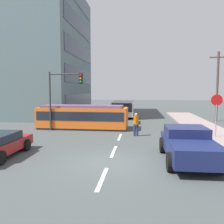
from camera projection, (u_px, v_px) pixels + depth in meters
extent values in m
plane|color=#464C4C|center=(124.00, 128.00, 20.81)|extent=(120.00, 120.00, 0.00)
cube|color=gray|center=(220.00, 138.00, 16.08)|extent=(3.20, 36.00, 0.14)
cube|color=silver|center=(102.00, 179.00, 8.94)|extent=(0.16, 2.40, 0.01)
cube|color=silver|center=(114.00, 151.00, 12.90)|extent=(0.16, 2.40, 0.01)
cube|color=silver|center=(120.00, 137.00, 16.86)|extent=(0.16, 2.40, 0.01)
cube|color=silver|center=(127.00, 120.00, 26.21)|extent=(0.16, 2.40, 0.01)
cube|color=silver|center=(129.00, 115.00, 32.14)|extent=(0.16, 2.40, 0.01)
cube|color=slate|center=(27.00, 54.00, 31.19)|extent=(14.09, 14.62, 16.00)
cube|color=#2D3847|center=(80.00, 101.00, 30.94)|extent=(0.06, 12.43, 1.92)
cube|color=#2D3847|center=(80.00, 76.00, 30.65)|extent=(0.06, 12.43, 1.92)
cube|color=#2D3847|center=(79.00, 51.00, 30.35)|extent=(0.06, 12.43, 1.92)
cube|color=#2D3847|center=(79.00, 25.00, 30.06)|extent=(0.06, 12.43, 1.92)
cube|color=orange|center=(83.00, 117.00, 20.58)|extent=(7.69, 2.69, 1.67)
cube|color=#2D2D2D|center=(83.00, 128.00, 20.66)|extent=(7.53, 2.56, 0.15)
cube|color=#654A6A|center=(83.00, 106.00, 20.49)|extent=(6.92, 2.29, 0.20)
cube|color=#1E232D|center=(83.00, 115.00, 20.56)|extent=(7.38, 2.72, 0.73)
cube|color=#BFB8C1|center=(123.00, 108.00, 29.15)|extent=(2.64, 5.79, 1.64)
cube|color=black|center=(122.00, 108.00, 26.34)|extent=(2.25, 0.18, 0.99)
cube|color=black|center=(123.00, 106.00, 29.13)|extent=(2.66, 4.93, 0.66)
cylinder|color=black|center=(122.00, 115.00, 27.40)|extent=(2.57, 0.96, 0.90)
cylinder|color=black|center=(124.00, 112.00, 31.03)|extent=(2.57, 0.96, 0.90)
cylinder|color=navy|center=(135.00, 130.00, 17.26)|extent=(0.16, 0.16, 0.85)
cylinder|color=navy|center=(137.00, 130.00, 17.24)|extent=(0.16, 0.16, 0.85)
cylinder|color=#D45E09|center=(136.00, 120.00, 17.18)|extent=(0.36, 0.36, 0.60)
sphere|color=tan|center=(136.00, 114.00, 17.15)|extent=(0.22, 0.22, 0.22)
cube|color=#4A3621|center=(139.00, 123.00, 17.23)|extent=(0.22, 0.20, 0.24)
cube|color=navy|center=(188.00, 147.00, 11.06)|extent=(2.05, 5.02, 0.65)
cube|color=#192050|center=(186.00, 132.00, 11.55)|extent=(1.92, 1.92, 0.55)
cube|color=navy|center=(195.00, 146.00, 9.67)|extent=(2.02, 2.27, 0.12)
cylinder|color=black|center=(163.00, 145.00, 12.68)|extent=(0.29, 0.80, 0.80)
cylinder|color=black|center=(201.00, 146.00, 12.47)|extent=(0.29, 0.80, 0.80)
cylinder|color=black|center=(170.00, 162.00, 9.71)|extent=(0.29, 0.80, 0.80)
cylinder|color=black|center=(222.00, 163.00, 9.50)|extent=(0.29, 0.80, 0.80)
cylinder|color=black|center=(27.00, 145.00, 13.07)|extent=(0.23, 0.64, 0.64)
cylinder|color=black|center=(1.00, 158.00, 10.58)|extent=(0.23, 0.64, 0.64)
cube|color=#A51420|center=(72.00, 117.00, 24.82)|extent=(1.78, 4.03, 0.55)
cube|color=black|center=(71.00, 113.00, 24.63)|extent=(1.62, 2.23, 0.40)
cylinder|color=black|center=(67.00, 117.00, 26.12)|extent=(0.23, 0.64, 0.64)
cylinder|color=black|center=(82.00, 118.00, 25.95)|extent=(0.23, 0.64, 0.64)
cylinder|color=black|center=(60.00, 120.00, 23.74)|extent=(0.23, 0.64, 0.64)
cylinder|color=black|center=(77.00, 120.00, 23.57)|extent=(0.23, 0.64, 0.64)
cylinder|color=gray|center=(216.00, 121.00, 16.20)|extent=(0.07, 0.07, 2.20)
cylinder|color=red|center=(217.00, 100.00, 16.07)|extent=(0.76, 0.04, 0.76)
cylinder|color=#333333|center=(50.00, 101.00, 19.44)|extent=(0.14, 0.14, 4.77)
cylinder|color=#333333|center=(65.00, 74.00, 19.09)|extent=(2.59, 0.10, 0.10)
cube|color=black|center=(81.00, 79.00, 18.98)|extent=(0.28, 0.24, 0.84)
sphere|color=red|center=(80.00, 75.00, 18.83)|extent=(0.16, 0.16, 0.16)
sphere|color=gold|center=(81.00, 78.00, 18.85)|extent=(0.16, 0.16, 0.16)
sphere|color=green|center=(81.00, 82.00, 18.87)|extent=(0.16, 0.16, 0.16)
cylinder|color=#513E3B|center=(217.00, 87.00, 25.16)|extent=(0.24, 0.24, 7.31)
cube|color=#513E3B|center=(218.00, 57.00, 24.88)|extent=(1.80, 0.12, 0.12)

